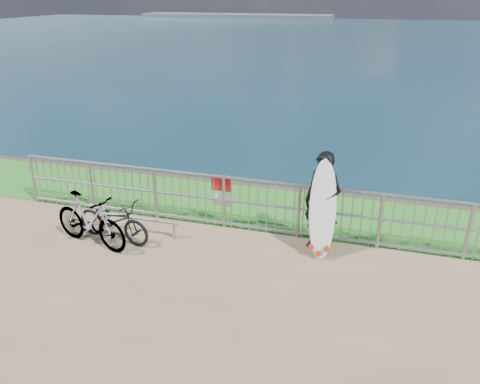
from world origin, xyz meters
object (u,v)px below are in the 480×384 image
(surfboard, at_px, (322,214))
(surfer, at_px, (322,202))
(bicycle_near, at_px, (113,220))
(bicycle_far, at_px, (90,220))

(surfboard, bearing_deg, surfer, 98.37)
(bicycle_near, bearing_deg, surfboard, -73.23)
(bicycle_far, bearing_deg, bicycle_near, -31.53)
(surfer, xyz_separation_m, surfboard, (0.04, -0.25, -0.10))
(surfer, height_order, surfboard, surfer)
(surfer, relative_size, surfboard, 1.03)
(surfer, xyz_separation_m, bicycle_far, (-4.13, -1.07, -0.42))
(bicycle_near, bearing_deg, surfer, -69.54)
(surfer, distance_m, surfboard, 0.27)
(bicycle_near, relative_size, bicycle_far, 0.92)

